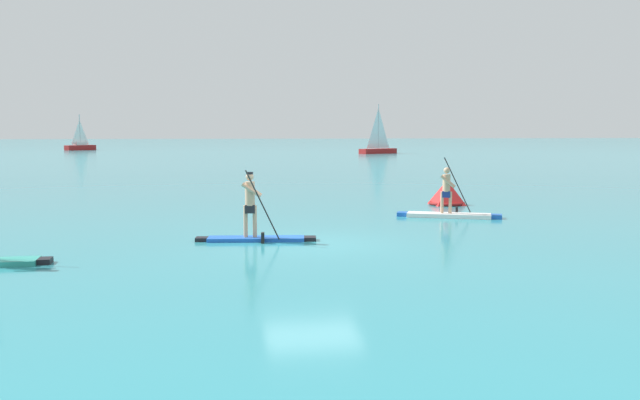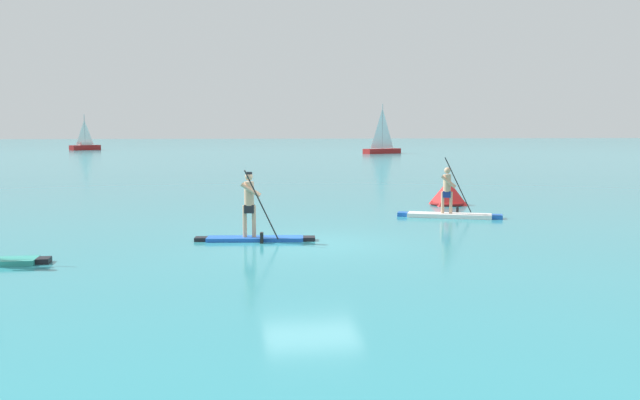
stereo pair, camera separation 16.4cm
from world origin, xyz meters
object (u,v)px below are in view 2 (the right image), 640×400
(race_marker_buoy, at_px, (448,194))
(sailboat_left_horizon, at_px, (85,145))
(paddleboarder_far_right, at_px, (449,209))
(sailboat_right_horizon, at_px, (382,146))
(paddleboarder_mid_center, at_px, (254,225))

(race_marker_buoy, height_order, sailboat_left_horizon, sailboat_left_horizon)
(paddleboarder_far_right, distance_m, sailboat_right_horizon, 63.35)
(sailboat_left_horizon, xyz_separation_m, sailboat_right_horizon, (40.22, -21.31, 0.16))
(sailboat_left_horizon, bearing_deg, paddleboarder_far_right, 62.39)
(race_marker_buoy, bearing_deg, sailboat_left_horizon, 109.70)
(sailboat_left_horizon, distance_m, sailboat_right_horizon, 45.52)
(paddleboarder_mid_center, relative_size, paddleboarder_far_right, 0.95)
(paddleboarder_mid_center, distance_m, race_marker_buoy, 11.11)
(paddleboarder_mid_center, height_order, race_marker_buoy, paddleboarder_mid_center)
(paddleboarder_mid_center, xyz_separation_m, sailboat_right_horizon, (19.81, 65.90, 0.47))
(paddleboarder_far_right, height_order, sailboat_left_horizon, sailboat_left_horizon)
(race_marker_buoy, bearing_deg, paddleboarder_far_right, -108.73)
(paddleboarder_far_right, xyz_separation_m, sailboat_left_horizon, (-27.24, 83.31, 0.45))
(sailboat_right_horizon, bearing_deg, sailboat_left_horizon, 119.93)
(paddleboarder_mid_center, bearing_deg, race_marker_buoy, 50.29)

